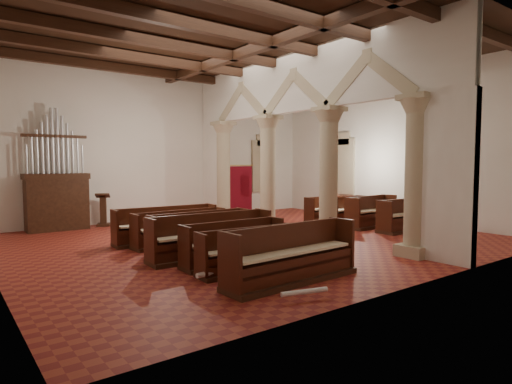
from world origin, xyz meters
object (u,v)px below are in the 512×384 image
object	(u,v)px
pipe_organ	(57,191)
nave_pew_0	(292,263)
aisle_pew_0	(402,221)
processional_banner	(268,198)
lectern	(103,212)

from	to	relation	value
pipe_organ	nave_pew_0	xyz separation A→B (m)	(2.27, -9.87, -0.99)
nave_pew_0	aisle_pew_0	distance (m)	7.53
processional_banner	nave_pew_0	distance (m)	11.09
pipe_organ	processional_banner	world-z (taller)	pipe_organ
nave_pew_0	aisle_pew_0	xyz separation A→B (m)	(7.14, 2.38, -0.00)
pipe_organ	nave_pew_0	bearing A→B (deg)	-77.07
pipe_organ	nave_pew_0	world-z (taller)	pipe_organ
nave_pew_0	processional_banner	bearing A→B (deg)	51.53
nave_pew_0	aisle_pew_0	size ratio (longest dim) A/B	1.65
pipe_organ	processional_banner	size ratio (longest dim) A/B	2.12
processional_banner	pipe_organ	bearing A→B (deg)	-162.43
pipe_organ	aisle_pew_0	world-z (taller)	pipe_organ
lectern	processional_banner	distance (m)	7.24
pipe_organ	processional_banner	distance (m)	8.85
lectern	aisle_pew_0	distance (m)	10.82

